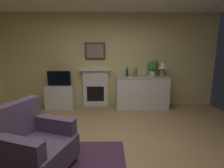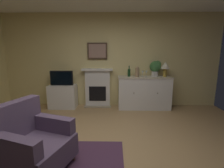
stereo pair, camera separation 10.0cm
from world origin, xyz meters
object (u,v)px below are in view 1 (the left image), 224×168
at_px(table_lamp, 163,66).
at_px(wine_glass_left, 140,72).
at_px(fireplace_unit, 96,88).
at_px(tv_set, 59,78).
at_px(wine_glass_center, 144,72).
at_px(framed_picture, 95,51).
at_px(wine_bottle, 127,72).
at_px(potted_plant_small, 153,67).
at_px(vase_decorative, 135,72).
at_px(armchair, 34,144).
at_px(tv_cabinet, 60,97).
at_px(sideboard_cabinet, 142,92).

distance_m(table_lamp, wine_glass_left, 0.63).
xyz_separation_m(fireplace_unit, tv_set, (-0.98, -0.19, 0.31)).
bearing_deg(wine_glass_center, table_lamp, 0.70).
relative_size(framed_picture, wine_glass_center, 3.33).
height_order(wine_bottle, tv_set, wine_bottle).
bearing_deg(framed_picture, potted_plant_small, -6.31).
distance_m(vase_decorative, armchair, 3.06).
distance_m(wine_bottle, potted_plant_small, 0.73).
bearing_deg(armchair, tv_cabinet, 98.47).
xyz_separation_m(wine_bottle, wine_glass_left, (0.35, -0.10, 0.01)).
bearing_deg(tv_set, wine_glass_center, 0.05).
bearing_deg(wine_bottle, potted_plant_small, -0.04).
height_order(sideboard_cabinet, wine_glass_left, wine_glass_left).
bearing_deg(vase_decorative, sideboard_cabinet, 13.22).
xyz_separation_m(potted_plant_small, armchair, (-2.20, -2.55, -0.77)).
bearing_deg(vase_decorative, wine_bottle, 155.75).
relative_size(fireplace_unit, tv_set, 1.77).
bearing_deg(armchair, fireplace_unit, 77.39).
distance_m(table_lamp, potted_plant_small, 0.25).
height_order(framed_picture, armchair, framed_picture).
bearing_deg(fireplace_unit, wine_glass_left, -10.71).
height_order(wine_glass_left, tv_cabinet, wine_glass_left).
xyz_separation_m(fireplace_unit, wine_glass_left, (1.24, -0.23, 0.47)).
bearing_deg(tv_cabinet, framed_picture, 12.01).
xyz_separation_m(wine_glass_left, wine_glass_center, (0.11, 0.05, 0.00)).
distance_m(sideboard_cabinet, wine_glass_left, 0.58).
height_order(fireplace_unit, framed_picture, framed_picture).
height_order(sideboard_cabinet, armchair, armchair).
xyz_separation_m(vase_decorative, tv_cabinet, (-2.07, 0.06, -0.71)).
bearing_deg(framed_picture, table_lamp, -6.86).
xyz_separation_m(wine_glass_left, tv_cabinet, (-2.21, 0.07, -0.69)).
height_order(sideboard_cabinet, potted_plant_small, potted_plant_small).
xyz_separation_m(framed_picture, potted_plant_small, (1.60, -0.18, -0.43)).
height_order(fireplace_unit, tv_cabinet, fireplace_unit).
distance_m(wine_bottle, vase_decorative, 0.24).
relative_size(wine_glass_center, tv_set, 0.27).
relative_size(wine_bottle, wine_glass_center, 1.76).
bearing_deg(wine_glass_left, tv_set, 178.74).
relative_size(table_lamp, wine_bottle, 1.38).
relative_size(wine_glass_left, wine_glass_center, 1.00).
relative_size(table_lamp, wine_glass_center, 2.42).
xyz_separation_m(wine_glass_center, tv_cabinet, (-2.32, 0.02, -0.69)).
height_order(wine_bottle, vase_decorative, wine_bottle).
bearing_deg(wine_glass_center, potted_plant_small, 11.44).
relative_size(sideboard_cabinet, vase_decorative, 5.15).
relative_size(table_lamp, wine_glass_left, 2.42).
bearing_deg(wine_bottle, wine_glass_left, -16.17).
height_order(vase_decorative, tv_set, vase_decorative).
relative_size(fireplace_unit, wine_glass_center, 6.67).
bearing_deg(wine_bottle, tv_set, -178.33).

